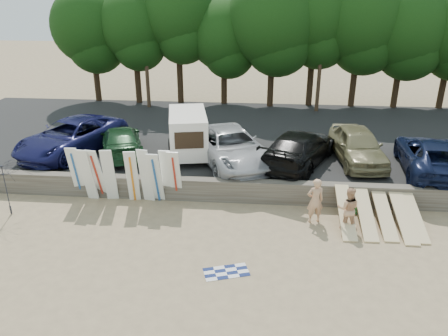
# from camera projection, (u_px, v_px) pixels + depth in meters

# --- Properties ---
(ground) EXTENTS (120.00, 120.00, 0.00)m
(ground) POSITION_uv_depth(u_px,v_px,m) (305.00, 240.00, 16.50)
(ground) COLOR tan
(ground) RESTS_ON ground
(seawall) EXTENTS (44.00, 0.50, 1.00)m
(seawall) POSITION_uv_depth(u_px,v_px,m) (301.00, 193.00, 19.06)
(seawall) COLOR #6B6356
(seawall) RESTS_ON ground
(parking_lot) EXTENTS (44.00, 14.50, 0.70)m
(parking_lot) POSITION_uv_depth(u_px,v_px,m) (291.00, 140.00, 26.00)
(parking_lot) COLOR #282828
(parking_lot) RESTS_ON ground
(treeline) EXTENTS (34.00, 6.88, 9.25)m
(treeline) POSITION_uv_depth(u_px,v_px,m) (302.00, 23.00, 29.98)
(treeline) COLOR #382616
(treeline) RESTS_ON parking_lot
(utility_poles) EXTENTS (25.80, 0.26, 9.00)m
(utility_poles) POSITION_uv_depth(u_px,v_px,m) (322.00, 41.00, 28.91)
(utility_poles) COLOR #473321
(utility_poles) RESTS_ON parking_lot
(box_trailer) EXTENTS (2.63, 3.91, 2.31)m
(box_trailer) POSITION_uv_depth(u_px,v_px,m) (188.00, 132.00, 22.11)
(box_trailer) COLOR white
(box_trailer) RESTS_ON parking_lot
(car_0) EXTENTS (5.04, 6.96, 1.76)m
(car_0) POSITION_uv_depth(u_px,v_px,m) (72.00, 137.00, 22.77)
(car_0) COLOR #141547
(car_0) RESTS_ON parking_lot
(car_1) EXTENTS (3.62, 5.37, 1.44)m
(car_1) POSITION_uv_depth(u_px,v_px,m) (121.00, 141.00, 22.66)
(car_1) COLOR #14371B
(car_1) RESTS_ON parking_lot
(car_2) EXTENTS (5.13, 6.74, 1.70)m
(car_2) POSITION_uv_depth(u_px,v_px,m) (231.00, 147.00, 21.47)
(car_2) COLOR #B2B2B8
(car_2) RESTS_ON parking_lot
(car_3) EXTENTS (4.54, 6.25, 1.68)m
(car_3) POSITION_uv_depth(u_px,v_px,m) (300.00, 148.00, 21.33)
(car_3) COLOR black
(car_3) RESTS_ON parking_lot
(car_4) EXTENTS (2.52, 5.23, 1.72)m
(car_4) POSITION_uv_depth(u_px,v_px,m) (357.00, 145.00, 21.60)
(car_4) COLOR #807851
(car_4) RESTS_ON parking_lot
(car_5) EXTENTS (3.28, 6.04, 1.61)m
(car_5) POSITION_uv_depth(u_px,v_px,m) (431.00, 155.00, 20.48)
(car_5) COLOR #0E1634
(car_5) RESTS_ON parking_lot
(surfboard_upright_0) EXTENTS (0.53, 0.70, 2.54)m
(surfboard_upright_0) POSITION_uv_depth(u_px,v_px,m) (76.00, 173.00, 19.21)
(surfboard_upright_0) COLOR white
(surfboard_upright_0) RESTS_ON ground
(surfboard_upright_1) EXTENTS (0.57, 0.70, 2.54)m
(surfboard_upright_1) POSITION_uv_depth(u_px,v_px,m) (88.00, 175.00, 18.95)
(surfboard_upright_1) COLOR white
(surfboard_upright_1) RESTS_ON ground
(surfboard_upright_2) EXTENTS (0.61, 0.85, 2.51)m
(surfboard_upright_2) POSITION_uv_depth(u_px,v_px,m) (97.00, 174.00, 19.05)
(surfboard_upright_2) COLOR white
(surfboard_upright_2) RESTS_ON ground
(surfboard_upright_3) EXTENTS (0.59, 0.71, 2.55)m
(surfboard_upright_3) POSITION_uv_depth(u_px,v_px,m) (109.00, 175.00, 18.92)
(surfboard_upright_3) COLOR white
(surfboard_upright_3) RESTS_ON ground
(surfboard_upright_4) EXTENTS (0.60, 0.75, 2.54)m
(surfboard_upright_4) POSITION_uv_depth(u_px,v_px,m) (132.00, 177.00, 18.82)
(surfboard_upright_4) COLOR white
(surfboard_upright_4) RESTS_ON ground
(surfboard_upright_5) EXTENTS (0.58, 0.59, 2.57)m
(surfboard_upright_5) POSITION_uv_depth(u_px,v_px,m) (146.00, 176.00, 18.85)
(surfboard_upright_5) COLOR white
(surfboard_upright_5) RESTS_ON ground
(surfboard_upright_6) EXTENTS (0.53, 0.87, 2.49)m
(surfboard_upright_6) POSITION_uv_depth(u_px,v_px,m) (156.00, 178.00, 18.73)
(surfboard_upright_6) COLOR white
(surfboard_upright_6) RESTS_ON ground
(surfboard_upright_7) EXTENTS (0.51, 0.78, 2.52)m
(surfboard_upright_7) POSITION_uv_depth(u_px,v_px,m) (175.00, 176.00, 18.85)
(surfboard_upright_7) COLOR white
(surfboard_upright_7) RESTS_ON ground
(surfboard_upright_8) EXTENTS (0.52, 0.68, 2.54)m
(surfboard_upright_8) POSITION_uv_depth(u_px,v_px,m) (167.00, 176.00, 18.91)
(surfboard_upright_8) COLOR white
(surfboard_upright_8) RESTS_ON ground
(surfboard_low_0) EXTENTS (0.56, 2.85, 1.08)m
(surfboard_low_0) POSITION_uv_depth(u_px,v_px,m) (346.00, 212.00, 17.42)
(surfboard_low_0) COLOR beige
(surfboard_low_0) RESTS_ON ground
(surfboard_low_1) EXTENTS (0.56, 2.88, 0.98)m
(surfboard_low_1) POSITION_uv_depth(u_px,v_px,m) (365.00, 213.00, 17.41)
(surfboard_low_1) COLOR beige
(surfboard_low_1) RESTS_ON ground
(surfboard_low_2) EXTENTS (0.56, 2.90, 0.90)m
(surfboard_low_2) POSITION_uv_depth(u_px,v_px,m) (384.00, 214.00, 17.44)
(surfboard_low_2) COLOR beige
(surfboard_low_2) RESTS_ON ground
(surfboard_low_3) EXTENTS (0.56, 2.91, 0.85)m
(surfboard_low_3) POSITION_uv_depth(u_px,v_px,m) (404.00, 217.00, 17.23)
(surfboard_low_3) COLOR beige
(surfboard_low_3) RESTS_ON ground
(surfboard_low_4) EXTENTS (0.56, 2.91, 0.88)m
(surfboard_low_4) POSITION_uv_depth(u_px,v_px,m) (413.00, 216.00, 17.33)
(surfboard_low_4) COLOR beige
(surfboard_low_4) RESTS_ON ground
(beachgoer_a) EXTENTS (0.78, 0.61, 1.90)m
(beachgoer_a) POSITION_uv_depth(u_px,v_px,m) (315.00, 201.00, 17.41)
(beachgoer_a) COLOR tan
(beachgoer_a) RESTS_ON ground
(beachgoer_b) EXTENTS (0.95, 0.79, 1.77)m
(beachgoer_b) POSITION_uv_depth(u_px,v_px,m) (348.00, 209.00, 16.92)
(beachgoer_b) COLOR tan
(beachgoer_b) RESTS_ON ground
(cooler) EXTENTS (0.43, 0.37, 0.32)m
(cooler) POSITION_uv_depth(u_px,v_px,m) (352.00, 209.00, 18.46)
(cooler) COLOR #268E38
(cooler) RESTS_ON ground
(gear_bag) EXTENTS (0.31, 0.26, 0.22)m
(gear_bag) POSITION_uv_depth(u_px,v_px,m) (347.00, 212.00, 18.29)
(gear_bag) COLOR #D84C19
(gear_bag) RESTS_ON ground
(beach_towel) EXTENTS (1.89, 1.89, 0.00)m
(beach_towel) POSITION_uv_depth(u_px,v_px,m) (226.00, 272.00, 14.65)
(beach_towel) COLOR white
(beach_towel) RESTS_ON ground
(beach_umbrella) EXTENTS (3.22, 3.26, 2.33)m
(beach_umbrella) POSITION_uv_depth(u_px,v_px,m) (7.00, 188.00, 17.96)
(beach_umbrella) COLOR #202129
(beach_umbrella) RESTS_ON ground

